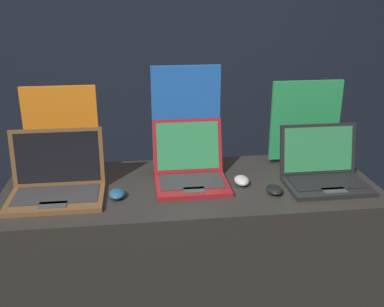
# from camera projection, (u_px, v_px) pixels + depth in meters

# --- Properties ---
(wall_back) EXTENTS (8.00, 0.05, 2.80)m
(wall_back) POSITION_uv_depth(u_px,v_px,m) (164.00, 45.00, 3.40)
(wall_back) COLOR black
(wall_back) RESTS_ON ground_plane
(display_counter) EXTENTS (1.67, 0.66, 0.97)m
(display_counter) POSITION_uv_depth(u_px,v_px,m) (191.00, 274.00, 2.21)
(display_counter) COLOR #282623
(display_counter) RESTS_ON ground_plane
(laptop_front) EXTENTS (0.39, 0.28, 0.27)m
(laptop_front) POSITION_uv_depth(u_px,v_px,m) (57.00, 182.00, 1.91)
(laptop_front) COLOR brown
(laptop_front) RESTS_ON display_counter
(mouse_front) EXTENTS (0.07, 0.09, 0.03)m
(mouse_front) POSITION_uv_depth(u_px,v_px,m) (117.00, 194.00, 1.91)
(mouse_front) COLOR navy
(mouse_front) RESTS_ON display_counter
(promo_stand_front) EXTENTS (0.34, 0.07, 0.42)m
(promo_stand_front) POSITION_uv_depth(u_px,v_px,m) (62.00, 133.00, 2.10)
(promo_stand_front) COLOR black
(promo_stand_front) RESTS_ON display_counter
(laptop_middle) EXTENTS (0.32, 0.33, 0.26)m
(laptop_middle) POSITION_uv_depth(u_px,v_px,m) (190.00, 169.00, 2.05)
(laptop_middle) COLOR maroon
(laptop_middle) RESTS_ON display_counter
(mouse_middle) EXTENTS (0.07, 0.10, 0.04)m
(mouse_middle) POSITION_uv_depth(u_px,v_px,m) (242.00, 181.00, 2.03)
(mouse_middle) COLOR #B2B2B7
(mouse_middle) RESTS_ON display_counter
(promo_stand_middle) EXTENTS (0.32, 0.07, 0.51)m
(promo_stand_middle) POSITION_uv_depth(u_px,v_px,m) (185.00, 121.00, 2.14)
(promo_stand_middle) COLOR black
(promo_stand_middle) RESTS_ON display_counter
(laptop_back) EXTENTS (0.36, 0.29, 0.25)m
(laptop_back) POSITION_uv_depth(u_px,v_px,m) (324.00, 171.00, 2.03)
(laptop_back) COLOR black
(laptop_back) RESTS_ON display_counter
(mouse_back) EXTENTS (0.07, 0.10, 0.03)m
(mouse_back) POSITION_uv_depth(u_px,v_px,m) (274.00, 190.00, 1.95)
(mouse_back) COLOR black
(mouse_back) RESTS_ON display_counter
(promo_stand_back) EXTENTS (0.35, 0.07, 0.42)m
(promo_stand_back) POSITION_uv_depth(u_px,v_px,m) (305.00, 124.00, 2.23)
(promo_stand_back) COLOR black
(promo_stand_back) RESTS_ON display_counter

